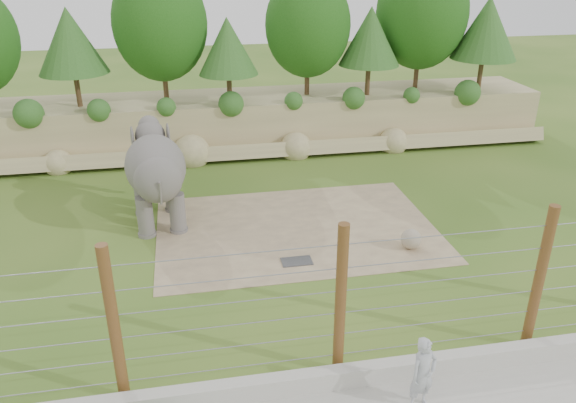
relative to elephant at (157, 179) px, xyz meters
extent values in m
plane|color=#345E1A|center=(4.35, -4.49, -1.73)|extent=(90.00, 90.00, 0.00)
cube|color=#9C8E64|center=(4.35, 8.51, -0.48)|extent=(30.00, 4.00, 2.50)
cube|color=#9C8E64|center=(4.35, 6.21, -1.38)|extent=(30.00, 1.37, 1.07)
cylinder|color=#3F2B19|center=(-3.65, 8.01, 1.56)|extent=(0.24, 0.24, 1.58)
sphere|color=#1A4D10|center=(-3.65, 8.01, 3.69)|extent=(3.60, 3.60, 3.60)
cylinder|color=#3F2B19|center=(0.35, 8.51, 1.73)|extent=(0.24, 0.24, 1.92)
sphere|color=#1A4D10|center=(0.35, 8.51, 4.34)|extent=(4.40, 4.40, 4.40)
cylinder|color=#3F2B19|center=(3.35, 7.31, 1.47)|extent=(0.24, 0.24, 1.40)
sphere|color=#1A4D10|center=(3.35, 7.31, 3.37)|extent=(3.20, 3.20, 3.20)
cylinder|color=#3F2B19|center=(7.35, 8.31, 1.68)|extent=(0.24, 0.24, 1.82)
sphere|color=#1A4D10|center=(7.35, 8.31, 4.15)|extent=(4.16, 4.16, 4.16)
cylinder|color=#3F2B19|center=(10.35, 7.71, 1.52)|extent=(0.24, 0.24, 1.50)
sphere|color=#1A4D10|center=(10.35, 7.71, 3.56)|extent=(3.44, 3.44, 3.44)
cylinder|color=#3F2B19|center=(13.35, 8.71, 1.78)|extent=(0.24, 0.24, 2.03)
sphere|color=#1A4D10|center=(13.35, 8.71, 4.54)|extent=(4.64, 4.64, 4.64)
cylinder|color=#3F2B19|center=(16.35, 7.51, 1.59)|extent=(0.24, 0.24, 1.64)
sphere|color=#1A4D10|center=(16.35, 7.51, 3.82)|extent=(3.76, 3.76, 3.76)
cube|color=#8C775A|center=(4.85, -1.49, -1.72)|extent=(10.00, 7.00, 0.02)
cube|color=#262628|center=(4.40, -3.78, -1.70)|extent=(1.00, 0.60, 0.03)
sphere|color=gray|center=(8.38, -3.60, -1.36)|extent=(0.69, 0.69, 0.69)
cube|color=#B6B3A8|center=(4.35, -9.49, -1.48)|extent=(26.00, 0.35, 0.50)
cylinder|color=brown|center=(-0.65, -8.99, 0.27)|extent=(0.26, 0.26, 4.00)
cylinder|color=brown|center=(4.35, -8.99, 0.27)|extent=(0.26, 0.26, 4.00)
cylinder|color=brown|center=(9.35, -8.99, 0.27)|extent=(0.26, 0.26, 4.00)
cylinder|color=gray|center=(4.35, -8.99, -1.23)|extent=(20.00, 0.02, 0.02)
cylinder|color=gray|center=(4.35, -8.99, -0.63)|extent=(20.00, 0.02, 0.02)
cylinder|color=gray|center=(4.35, -8.99, -0.03)|extent=(20.00, 0.02, 0.02)
cylinder|color=gray|center=(4.35, -8.99, 0.57)|extent=(20.00, 0.02, 0.02)
cylinder|color=gray|center=(4.35, -8.99, 1.17)|extent=(20.00, 0.02, 0.02)
cylinder|color=gray|center=(4.35, -8.99, 1.77)|extent=(20.00, 0.02, 0.02)
imported|color=silver|center=(5.86, -10.43, -0.81)|extent=(0.76, 0.61, 1.81)
camera|label=1|loc=(1.20, -19.26, 7.69)|focal=35.00mm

